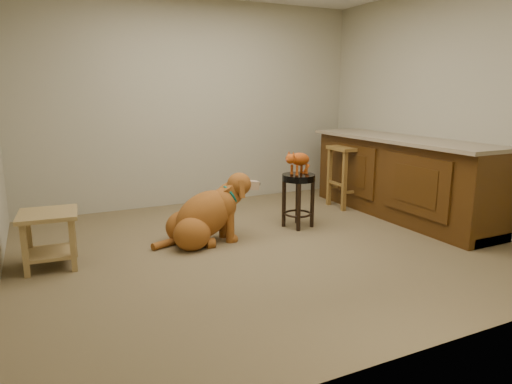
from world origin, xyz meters
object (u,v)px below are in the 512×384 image
padded_stool (298,190)px  side_table (49,231)px  wood_stool (348,176)px  golden_retriever (205,216)px  tabby_kitten (298,160)px

padded_stool → side_table: 2.49m
wood_stool → side_table: size_ratio=1.57×
padded_stool → side_table: bearing=-177.8°
wood_stool → side_table: (-3.52, -0.59, -0.09)m
golden_retriever → tabby_kitten: 1.19m
wood_stool → golden_retriever: 2.21m
padded_stool → golden_retriever: size_ratio=0.51×
padded_stool → golden_retriever: 1.11m
padded_stool → tabby_kitten: tabby_kitten is taller
padded_stool → tabby_kitten: (-0.01, -0.00, 0.33)m
side_table → tabby_kitten: size_ratio=1.18×
wood_stool → tabby_kitten: 1.21m
side_table → golden_retriever: size_ratio=0.44×
padded_stool → wood_stool: size_ratio=0.75×
padded_stool → wood_stool: (1.04, 0.50, -0.01)m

